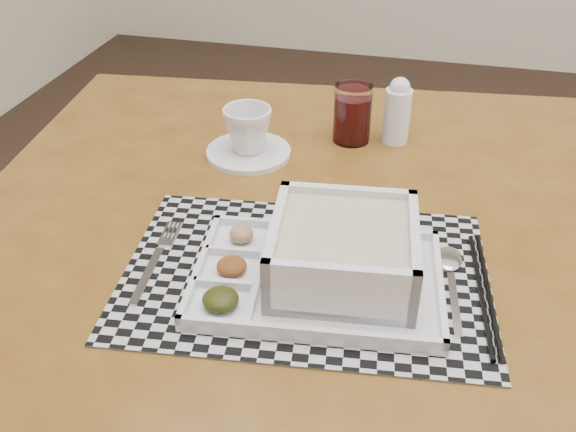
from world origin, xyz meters
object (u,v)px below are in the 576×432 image
object	(u,v)px
dining_table	(310,271)
serving_tray	(334,260)
cup	(248,130)
juice_glass	(352,115)
creamer_bottle	(397,111)

from	to	relation	value
dining_table	serving_tray	xyz separation A→B (m)	(0.05, -0.12, 0.12)
dining_table	cup	distance (m)	0.28
dining_table	juice_glass	bearing A→B (deg)	87.66
juice_glass	creamer_bottle	world-z (taller)	creamer_bottle
dining_table	juice_glass	world-z (taller)	juice_glass
dining_table	juice_glass	xyz separation A→B (m)	(0.01, 0.29, 0.13)
cup	creamer_bottle	xyz separation A→B (m)	(0.25, 0.12, 0.01)
dining_table	juice_glass	distance (m)	0.32
dining_table	creamer_bottle	bearing A→B (deg)	73.56
creamer_bottle	serving_tray	bearing A→B (deg)	-94.97
dining_table	serving_tray	size ratio (longest dim) A/B	3.48
juice_glass	creamer_bottle	bearing A→B (deg)	10.47
dining_table	cup	size ratio (longest dim) A/B	13.97
cup	juice_glass	bearing A→B (deg)	17.34
serving_tray	creamer_bottle	world-z (taller)	creamer_bottle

